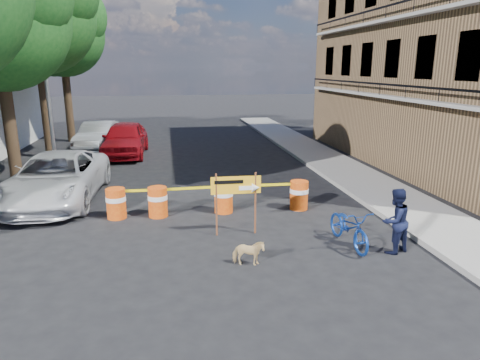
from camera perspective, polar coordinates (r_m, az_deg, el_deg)
name	(u,v)px	position (r m, az deg, el deg)	size (l,w,h in m)	color
ground	(218,246)	(10.78, -2.89, -8.82)	(120.00, 120.00, 0.00)	black
sidewalk_east	(352,175)	(17.95, 14.71, 0.63)	(2.40, 40.00, 0.15)	gray
apartment_building	(467,28)	(22.20, 27.98, 17.51)	(8.00, 16.00, 12.00)	olive
tree_mid_b	(36,12)	(22.65, -25.54, 19.52)	(5.67, 5.40, 9.62)	#332316
tree_far	(62,33)	(27.46, -22.61, 17.69)	(5.04, 4.80, 8.84)	#332316
streetlamp	(46,66)	(19.90, -24.42, 13.70)	(1.25, 0.18, 8.00)	gray
barrel_far_left	(116,203)	(13.06, -16.19, -2.93)	(0.58, 0.58, 0.90)	red
barrel_mid_left	(158,201)	(12.92, -10.91, -2.80)	(0.58, 0.58, 0.90)	red
barrel_mid_right	(224,197)	(13.05, -2.21, -2.35)	(0.58, 0.58, 0.90)	red
barrel_far_right	(299,195)	(13.47, 7.86, -1.93)	(0.58, 0.58, 0.90)	red
detour_sign	(242,190)	(11.13, 0.26, -1.33)	(1.31, 0.25, 1.69)	#592D19
pedestrian	(395,221)	(10.80, 19.97, -5.15)	(0.77, 0.60, 1.59)	black
bicycle	(350,210)	(10.84, 14.48, -3.84)	(0.66, 0.99, 1.88)	#123895
dog	(248,253)	(9.69, 1.12, -9.69)	(0.33, 0.72, 0.61)	#E8C785
suv_white	(56,178)	(15.30, -23.29, 0.23)	(2.61, 5.67, 1.57)	silver
sedan_red	(125,139)	(22.28, -15.07, 5.33)	(2.00, 4.96, 1.69)	maroon
sedan_silver	(99,136)	(24.47, -18.33, 5.65)	(1.57, 4.50, 1.48)	#ADB0B5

